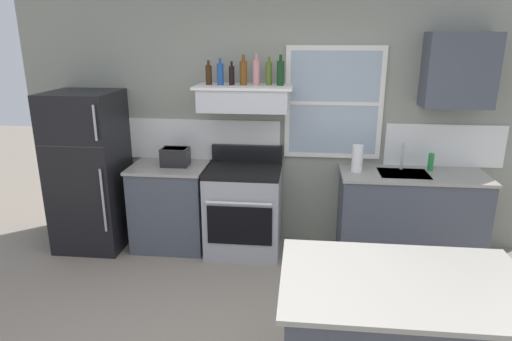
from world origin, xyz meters
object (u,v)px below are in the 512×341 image
object	(u,v)px
bottle_blue_liqueur	(220,74)
dish_soap_bottle	(431,162)
bottle_amber_wine	(243,72)
bottle_dark_green_wine	(280,73)
toaster	(175,157)
bottle_rose_pink	(256,72)
bottle_olive_oil_square	(269,73)
bottle_balsamic_dark	(232,75)
stove_range	(244,209)
paper_towel_roll	(357,158)
bottle_brown_stout	(209,74)
refrigerator	(89,171)

from	to	relation	value
bottle_blue_liqueur	dish_soap_bottle	xyz separation A→B (m)	(2.12, 0.04, -0.85)
bottle_amber_wine	bottle_dark_green_wine	bearing A→B (deg)	0.79
toaster	bottle_rose_pink	size ratio (longest dim) A/B	0.98
bottle_olive_oil_square	bottle_dark_green_wine	distance (m)	0.12
toaster	bottle_balsamic_dark	xyz separation A→B (m)	(0.60, 0.07, 0.83)
bottle_rose_pink	bottle_blue_liqueur	bearing A→B (deg)	-176.43
bottle_blue_liqueur	bottle_rose_pink	world-z (taller)	bottle_rose_pink
dish_soap_bottle	stove_range	bearing A→B (deg)	-175.82
dish_soap_bottle	bottle_olive_oil_square	bearing A→B (deg)	179.83
toaster	paper_towel_roll	xyz separation A→B (m)	(1.86, -0.00, 0.04)
stove_range	bottle_blue_liqueur	bearing A→B (deg)	157.38
bottle_rose_pink	bottle_dark_green_wine	xyz separation A→B (m)	(0.24, -0.00, -0.00)
bottle_blue_liqueur	bottle_dark_green_wine	bearing A→B (deg)	2.01
toaster	bottle_balsamic_dark	bearing A→B (deg)	6.92
bottle_dark_green_wine	bottle_olive_oil_square	bearing A→B (deg)	168.84
bottle_brown_stout	bottle_amber_wine	world-z (taller)	bottle_amber_wine
stove_range	bottle_olive_oil_square	world-z (taller)	bottle_olive_oil_square
refrigerator	bottle_dark_green_wine	distance (m)	2.26
stove_range	bottle_dark_green_wine	distance (m)	1.45
paper_towel_roll	toaster	bearing A→B (deg)	179.92
bottle_blue_liqueur	bottle_dark_green_wine	xyz separation A→B (m)	(0.59, 0.02, 0.01)
bottle_blue_liqueur	bottle_rose_pink	bearing A→B (deg)	3.57
refrigerator	bottle_blue_liqueur	xyz separation A→B (m)	(1.41, 0.12, 1.02)
stove_range	bottle_dark_green_wine	world-z (taller)	bottle_dark_green_wine
bottle_amber_wine	dish_soap_bottle	size ratio (longest dim) A/B	1.63
bottle_amber_wine	paper_towel_roll	xyz separation A→B (m)	(1.15, -0.08, -0.82)
bottle_olive_oil_square	bottle_dark_green_wine	xyz separation A→B (m)	(0.12, -0.02, 0.01)
refrigerator	bottle_olive_oil_square	xyz separation A→B (m)	(1.89, 0.17, 1.02)
bottle_blue_liqueur	bottle_olive_oil_square	distance (m)	0.48
bottle_brown_stout	paper_towel_roll	world-z (taller)	bottle_brown_stout
bottle_balsamic_dark	refrigerator	bearing A→B (deg)	-174.92
dish_soap_bottle	bottle_balsamic_dark	bearing A→B (deg)	-179.29
paper_towel_roll	dish_soap_bottle	distance (m)	0.75
refrigerator	bottle_rose_pink	distance (m)	2.05
bottle_rose_pink	stove_range	bearing A→B (deg)	-134.41
refrigerator	bottle_balsamic_dark	size ratio (longest dim) A/B	7.33
stove_range	bottle_amber_wine	size ratio (longest dim) A/B	3.73
bottle_balsamic_dark	bottle_dark_green_wine	bearing A→B (deg)	0.82
bottle_balsamic_dark	stove_range	bearing A→B (deg)	-41.91
toaster	bottle_rose_pink	xyz separation A→B (m)	(0.84, 0.08, 0.86)
bottle_rose_pink	bottle_olive_oil_square	size ratio (longest dim) A/B	1.10
bottle_olive_oil_square	stove_range	bearing A→B (deg)	-149.48
stove_range	bottle_rose_pink	distance (m)	1.42
bottle_amber_wine	bottle_balsamic_dark	bearing A→B (deg)	-179.10
bottle_balsamic_dark	bottle_olive_oil_square	xyz separation A→B (m)	(0.37, 0.03, 0.02)
bottle_dark_green_wine	bottle_brown_stout	bearing A→B (deg)	179.85
bottle_brown_stout	dish_soap_bottle	xyz separation A→B (m)	(2.24, 0.02, -0.84)
refrigerator	bottle_amber_wine	bearing A→B (deg)	4.79
stove_range	dish_soap_bottle	world-z (taller)	same
paper_towel_roll	stove_range	bearing A→B (deg)	-178.12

